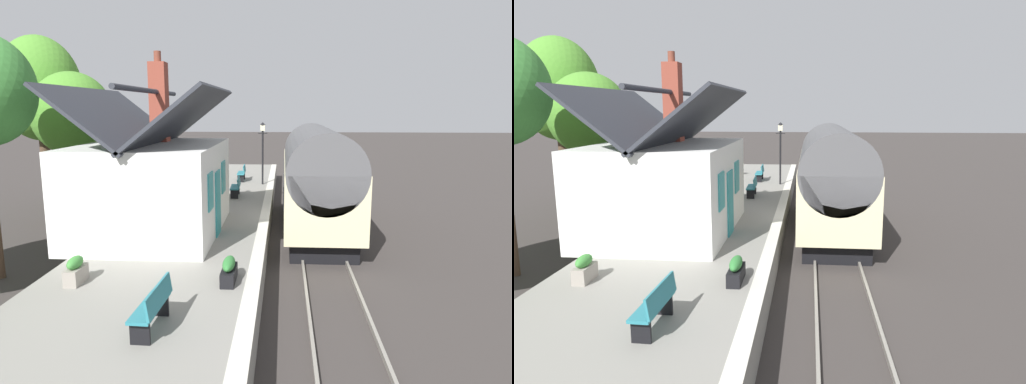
% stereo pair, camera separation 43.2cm
% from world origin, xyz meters
% --- Properties ---
extents(ground_plane, '(160.00, 160.00, 0.00)m').
position_xyz_m(ground_plane, '(0.00, 0.00, 0.00)').
color(ground_plane, '#383330').
extents(platform, '(32.00, 5.39, 0.98)m').
position_xyz_m(platform, '(0.00, 3.70, 0.49)').
color(platform, gray).
rests_on(platform, ground).
extents(platform_edge_coping, '(32.00, 0.36, 0.02)m').
position_xyz_m(platform_edge_coping, '(0.00, 1.18, 0.99)').
color(platform_edge_coping, beige).
rests_on(platform_edge_coping, platform).
extents(rail_near, '(52.00, 0.08, 0.14)m').
position_xyz_m(rail_near, '(0.00, -1.62, 0.07)').
color(rail_near, gray).
rests_on(rail_near, ground).
extents(rail_far, '(52.00, 0.08, 0.14)m').
position_xyz_m(rail_far, '(0.00, -0.18, 0.07)').
color(rail_far, gray).
rests_on(rail_far, ground).
extents(train, '(9.52, 2.73, 4.32)m').
position_xyz_m(train, '(1.80, -0.90, 2.22)').
color(train, black).
rests_on(train, ground).
extents(station_building, '(6.40, 4.55, 5.97)m').
position_xyz_m(station_building, '(-2.29, 4.76, 2.60)').
color(station_building, white).
rests_on(station_building, platform).
extents(bench_platform_end, '(1.41, 0.48, 0.88)m').
position_xyz_m(bench_platform_end, '(-9.00, 2.88, 1.46)').
color(bench_platform_end, '#26727F').
rests_on(bench_platform_end, platform).
extents(bench_by_lamp, '(1.42, 0.49, 0.88)m').
position_xyz_m(bench_by_lamp, '(3.87, 2.68, 1.46)').
color(bench_by_lamp, '#26727F').
rests_on(bench_by_lamp, platform).
extents(bench_near_building, '(1.41, 0.47, 0.88)m').
position_xyz_m(bench_near_building, '(8.49, 2.82, 1.46)').
color(bench_near_building, '#26727F').
rests_on(bench_near_building, platform).
extents(planter_corner_building, '(0.97, 0.32, 0.60)m').
position_xyz_m(planter_corner_building, '(-6.58, 1.76, 1.27)').
color(planter_corner_building, black).
rests_on(planter_corner_building, platform).
extents(planter_by_door, '(0.71, 0.32, 0.65)m').
position_xyz_m(planter_by_door, '(-6.88, 5.37, 1.29)').
color(planter_by_door, gray).
rests_on(planter_by_door, platform).
extents(planter_edge_far, '(0.46, 0.46, 0.74)m').
position_xyz_m(planter_edge_far, '(10.73, 4.37, 1.35)').
color(planter_edge_far, black).
rests_on(planter_edge_far, platform).
extents(lamp_post_platform, '(0.32, 0.50, 3.34)m').
position_xyz_m(lamp_post_platform, '(7.38, 1.61, 3.34)').
color(lamp_post_platform, black).
rests_on(lamp_post_platform, platform).
extents(tree_distant, '(3.09, 3.01, 6.42)m').
position_xyz_m(tree_distant, '(0.03, 8.46, 4.79)').
color(tree_distant, '#4C3828').
rests_on(tree_distant, ground).
extents(tree_behind_building, '(3.41, 3.47, 8.08)m').
position_xyz_m(tree_behind_building, '(2.31, 10.92, 5.83)').
color(tree_behind_building, '#4C3828').
rests_on(tree_behind_building, ground).
extents(tree_mid_background, '(3.06, 2.76, 5.52)m').
position_xyz_m(tree_mid_background, '(6.22, 10.94, 3.76)').
color(tree_mid_background, '#4C3828').
rests_on(tree_mid_background, ground).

